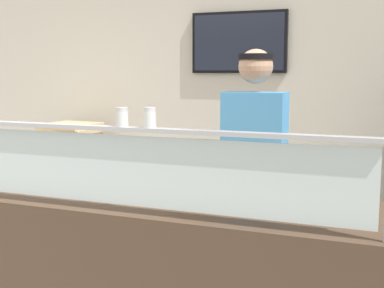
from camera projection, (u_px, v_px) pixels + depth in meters
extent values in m
cube|color=silver|center=(273.00, 102.00, 4.75)|extent=(6.69, 0.08, 2.70)
cube|color=black|center=(239.00, 42.00, 4.73)|extent=(0.90, 0.04, 0.56)
cube|color=#1E2333|center=(238.00, 42.00, 4.71)|extent=(0.85, 0.01, 0.51)
cube|color=#4C3828|center=(176.00, 285.00, 2.78)|extent=(2.29, 0.76, 0.95)
cube|color=silver|center=(148.00, 172.00, 2.39)|extent=(2.03, 0.01, 0.34)
cube|color=#B2B5BC|center=(148.00, 130.00, 2.36)|extent=(2.09, 0.06, 0.02)
cylinder|color=#9EA0A8|center=(210.00, 197.00, 2.76)|extent=(0.50, 0.50, 0.01)
cylinder|color=tan|center=(210.00, 194.00, 2.76)|extent=(0.48, 0.48, 0.02)
cylinder|color=gold|center=(210.00, 192.00, 2.76)|extent=(0.42, 0.42, 0.01)
cube|color=#ADAFB7|center=(211.00, 192.00, 2.73)|extent=(0.08, 0.28, 0.01)
cylinder|color=white|center=(122.00, 119.00, 2.41)|extent=(0.06, 0.06, 0.07)
cylinder|color=white|center=(122.00, 121.00, 2.41)|extent=(0.05, 0.05, 0.05)
cylinder|color=silver|center=(122.00, 109.00, 2.40)|extent=(0.05, 0.05, 0.02)
cylinder|color=white|center=(150.00, 120.00, 2.35)|extent=(0.06, 0.06, 0.08)
cylinder|color=red|center=(150.00, 122.00, 2.36)|extent=(0.05, 0.05, 0.05)
cylinder|color=silver|center=(150.00, 109.00, 2.35)|extent=(0.05, 0.05, 0.02)
cylinder|color=#23232D|center=(236.00, 251.00, 3.31)|extent=(0.13, 0.13, 0.95)
cylinder|color=#23232D|center=(270.00, 256.00, 3.23)|extent=(0.13, 0.13, 0.95)
cube|color=#4C9EE5|center=(255.00, 137.00, 3.17)|extent=(0.38, 0.21, 0.55)
sphere|color=tan|center=(256.00, 66.00, 3.11)|extent=(0.21, 0.21, 0.21)
cylinder|color=black|center=(256.00, 57.00, 3.10)|extent=(0.21, 0.21, 0.04)
cylinder|color=tan|center=(275.00, 159.00, 2.92)|extent=(0.08, 0.34, 0.08)
cube|color=#B7BABF|center=(73.00, 193.00, 5.11)|extent=(0.70, 0.55, 0.86)
cube|color=tan|center=(72.00, 148.00, 5.05)|extent=(0.48, 0.48, 0.04)
cube|color=tan|center=(71.00, 144.00, 5.04)|extent=(0.49, 0.49, 0.04)
cube|color=tan|center=(70.00, 139.00, 5.04)|extent=(0.48, 0.48, 0.04)
cube|color=tan|center=(70.00, 135.00, 5.03)|extent=(0.50, 0.50, 0.04)
cube|color=tan|center=(71.00, 130.00, 5.02)|extent=(0.48, 0.48, 0.04)
cube|color=tan|center=(70.00, 126.00, 5.02)|extent=(0.50, 0.50, 0.04)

